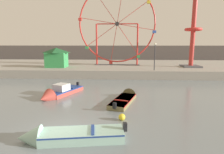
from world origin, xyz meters
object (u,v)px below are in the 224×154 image
motorboat_seafoam (64,136)px  promenade_lamp_near (155,52)px  motorboat_faded_red (58,93)px  mooring_buoy_orange (122,117)px  motorboat_olive_wood (126,97)px  drop_tower_red_tower (193,26)px  ferris_wheel_red_frame (117,25)px  carnival_booth_green_kiosk (56,57)px

motorboat_seafoam → promenade_lamp_near: bearing=-121.2°
motorboat_faded_red → mooring_buoy_orange: size_ratio=12.22×
motorboat_olive_wood → motorboat_seafoam: bearing=172.6°
motorboat_olive_wood → mooring_buoy_orange: 4.64m
drop_tower_red_tower → promenade_lamp_near: (-6.61, -4.41, -3.88)m
motorboat_olive_wood → motorboat_faded_red: bearing=99.7°
promenade_lamp_near → ferris_wheel_red_frame: bearing=129.1°
ferris_wheel_red_frame → promenade_lamp_near: 9.70m
drop_tower_red_tower → carnival_booth_green_kiosk: drop_tower_red_tower is taller
motorboat_olive_wood → carnival_booth_green_kiosk: (-10.92, 13.53, 2.62)m
motorboat_seafoam → drop_tower_red_tower: 27.38m
drop_tower_red_tower → carnival_booth_green_kiosk: size_ratio=4.50×
motorboat_olive_wood → ferris_wheel_red_frame: ferris_wheel_red_frame is taller
motorboat_faded_red → drop_tower_red_tower: size_ratio=0.35×
motorboat_olive_wood → promenade_lamp_near: bearing=-4.7°
motorboat_faded_red → motorboat_olive_wood: bearing=105.6°
drop_tower_red_tower → carnival_booth_green_kiosk: (-21.68, -1.38, -4.78)m
ferris_wheel_red_frame → drop_tower_red_tower: bearing=-10.9°
drop_tower_red_tower → carnival_booth_green_kiosk: bearing=-176.4°
drop_tower_red_tower → carnival_booth_green_kiosk: 22.24m
motorboat_faded_red → promenade_lamp_near: (10.57, 9.69, 3.39)m
motorboat_olive_wood → carnival_booth_green_kiosk: carnival_booth_green_kiosk is taller
ferris_wheel_red_frame → promenade_lamp_near: size_ratio=3.57×
motorboat_faded_red → carnival_booth_green_kiosk: bearing=-137.8°
ferris_wheel_red_frame → carnival_booth_green_kiosk: 11.56m
carnival_booth_green_kiosk → mooring_buoy_orange: carnival_booth_green_kiosk is taller
motorboat_olive_wood → mooring_buoy_orange: size_ratio=12.15×
motorboat_seafoam → motorboat_faded_red: size_ratio=1.04×
carnival_booth_green_kiosk → ferris_wheel_red_frame: bearing=20.8°
motorboat_seafoam → carnival_booth_green_kiosk: (-7.59, 20.93, 2.53)m
motorboat_seafoam → mooring_buoy_orange: (2.94, 2.77, -0.06)m
motorboat_seafoam → motorboat_olive_wood: motorboat_seafoam is taller
drop_tower_red_tower → promenade_lamp_near: 8.84m
motorboat_seafoam → drop_tower_red_tower: drop_tower_red_tower is taller
motorboat_seafoam → ferris_wheel_red_frame: bearing=-103.2°
motorboat_olive_wood → carnival_booth_green_kiosk: size_ratio=1.56×
ferris_wheel_red_frame → promenade_lamp_near: (5.46, -6.73, -4.37)m
motorboat_olive_wood → mooring_buoy_orange: motorboat_olive_wood is taller
motorboat_faded_red → promenade_lamp_near: bearing=155.3°
motorboat_faded_red → motorboat_olive_wood: 6.48m
drop_tower_red_tower → promenade_lamp_near: drop_tower_red_tower is taller
motorboat_olive_wood → drop_tower_red_tower: size_ratio=0.35×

